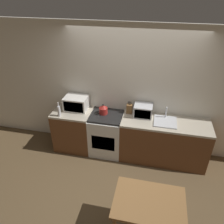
{
  "coord_description": "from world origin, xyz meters",
  "views": [
    {
      "loc": [
        0.44,
        -2.73,
        3.19
      ],
      "look_at": [
        -0.31,
        0.72,
        1.05
      ],
      "focal_mm": 35.0,
      "sensor_mm": 36.0,
      "label": 1
    }
  ],
  "objects_px": {
    "bottle": "(59,111)",
    "toaster_oven": "(143,111)",
    "dining_table": "(149,206)",
    "kettle": "(103,109)",
    "microwave": "(76,103)",
    "stove_range": "(107,134)"
  },
  "relations": [
    {
      "from": "stove_range",
      "to": "toaster_oven",
      "type": "bearing_deg",
      "value": 11.0
    },
    {
      "from": "kettle",
      "to": "dining_table",
      "type": "relative_size",
      "value": 0.23
    },
    {
      "from": "dining_table",
      "to": "microwave",
      "type": "bearing_deg",
      "value": 132.57
    },
    {
      "from": "kettle",
      "to": "microwave",
      "type": "bearing_deg",
      "value": 174.53
    },
    {
      "from": "bottle",
      "to": "stove_range",
      "type": "bearing_deg",
      "value": 13.99
    },
    {
      "from": "stove_range",
      "to": "dining_table",
      "type": "distance_m",
      "value": 1.94
    },
    {
      "from": "stove_range",
      "to": "microwave",
      "type": "distance_m",
      "value": 0.89
    },
    {
      "from": "bottle",
      "to": "toaster_oven",
      "type": "xyz_separation_m",
      "value": [
        1.6,
        0.36,
        0.0
      ]
    },
    {
      "from": "bottle",
      "to": "kettle",
      "type": "bearing_deg",
      "value": 18.48
    },
    {
      "from": "microwave",
      "to": "bottle",
      "type": "relative_size",
      "value": 1.54
    },
    {
      "from": "kettle",
      "to": "microwave",
      "type": "distance_m",
      "value": 0.59
    },
    {
      "from": "bottle",
      "to": "dining_table",
      "type": "relative_size",
      "value": 0.32
    },
    {
      "from": "microwave",
      "to": "bottle",
      "type": "xyz_separation_m",
      "value": [
        -0.24,
        -0.33,
        -0.02
      ]
    },
    {
      "from": "kettle",
      "to": "dining_table",
      "type": "xyz_separation_m",
      "value": [
        1.05,
        -1.72,
        -0.36
      ]
    },
    {
      "from": "dining_table",
      "to": "bottle",
      "type": "bearing_deg",
      "value": 142.21
    },
    {
      "from": "kettle",
      "to": "dining_table",
      "type": "height_order",
      "value": "kettle"
    },
    {
      "from": "dining_table",
      "to": "kettle",
      "type": "bearing_deg",
      "value": 121.4
    },
    {
      "from": "microwave",
      "to": "dining_table",
      "type": "bearing_deg",
      "value": -47.43
    },
    {
      "from": "toaster_oven",
      "to": "dining_table",
      "type": "distance_m",
      "value": 1.87
    },
    {
      "from": "kettle",
      "to": "microwave",
      "type": "xyz_separation_m",
      "value": [
        -0.58,
        0.06,
        0.05
      ]
    },
    {
      "from": "stove_range",
      "to": "bottle",
      "type": "xyz_separation_m",
      "value": [
        -0.89,
        -0.22,
        0.57
      ]
    },
    {
      "from": "microwave",
      "to": "kettle",
      "type": "bearing_deg",
      "value": -5.47
    }
  ]
}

